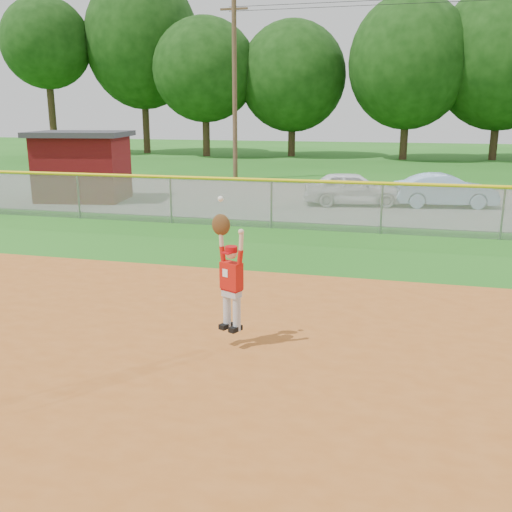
% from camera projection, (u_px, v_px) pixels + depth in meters
% --- Properties ---
extents(ground, '(120.00, 120.00, 0.00)m').
position_uv_depth(ground, '(349.00, 387.00, 7.61)').
color(ground, '#1E6015').
rests_on(ground, ground).
extents(parking_strip, '(44.00, 10.00, 0.03)m').
position_uv_depth(parking_strip, '(386.00, 202.00, 22.62)').
color(parking_strip, gray).
rests_on(parking_strip, ground).
extents(car_white_a, '(3.94, 2.16, 1.27)m').
position_uv_depth(car_white_a, '(352.00, 188.00, 21.78)').
color(car_white_a, white).
rests_on(car_white_a, parking_strip).
extents(car_blue, '(3.88, 1.86, 1.23)m').
position_uv_depth(car_blue, '(445.00, 190.00, 21.39)').
color(car_blue, '#9CC2E9').
rests_on(car_blue, parking_strip).
extents(utility_shed, '(4.11, 3.45, 2.76)m').
position_uv_depth(utility_shed, '(83.00, 166.00, 22.83)').
color(utility_shed, '#4E0B0B').
rests_on(utility_shed, ground).
extents(outfield_fence, '(40.06, 0.10, 1.55)m').
position_uv_depth(outfield_fence, '(382.00, 204.00, 16.77)').
color(outfield_fence, gray).
rests_on(outfield_fence, ground).
extents(power_lines, '(19.40, 0.24, 9.00)m').
position_uv_depth(power_lines, '(418.00, 86.00, 26.85)').
color(power_lines, '#4C3823').
rests_on(power_lines, ground).
extents(tree_line, '(62.37, 13.00, 14.43)m').
position_uv_depth(tree_line, '(415.00, 53.00, 41.08)').
color(tree_line, '#422D1C').
rests_on(tree_line, ground).
extents(ballplayer, '(0.57, 0.39, 2.04)m').
position_uv_depth(ballplayer, '(230.00, 274.00, 8.57)').
color(ballplayer, silver).
rests_on(ballplayer, ground).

